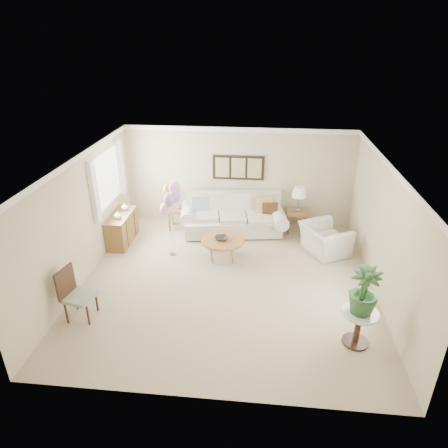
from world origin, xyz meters
name	(u,v)px	position (x,y,z in m)	size (l,w,h in m)	color
ground_plane	(227,281)	(0.00, 0.00, 0.00)	(6.00, 6.00, 0.00)	tan
room_shell	(223,209)	(-0.11, 0.09, 1.63)	(6.04, 6.04, 2.60)	#C6B88F
wall_art_triptych	(238,168)	(0.00, 2.96, 1.55)	(1.35, 0.06, 0.65)	black
sofa	(233,218)	(-0.08, 2.34, 0.39)	(2.85, 1.38, 1.00)	beige
end_table_left	(179,211)	(-1.52, 2.39, 0.49)	(0.54, 0.49, 0.58)	brown
end_table_right	(297,214)	(1.58, 2.52, 0.50)	(0.54, 0.50, 0.59)	brown
lamp_left	(178,192)	(-1.52, 2.39, 1.03)	(0.33, 0.33, 0.59)	gray
lamp_right	(299,193)	(1.58, 2.52, 1.09)	(0.37, 0.37, 0.64)	gray
coffee_table	(223,241)	(-0.20, 0.95, 0.46)	(0.99, 0.99, 0.50)	#A16141
decor_bowl	(221,238)	(-0.22, 0.92, 0.54)	(0.29, 0.29, 0.07)	#2B2722
armchair	(325,239)	(2.16, 1.48, 0.34)	(1.06, 0.92, 0.69)	beige
side_table	(359,320)	(2.33, -1.61, 0.49)	(0.60, 0.60, 0.65)	silver
potted_plant	(364,291)	(2.32, -1.61, 1.06)	(0.47, 0.47, 0.83)	#1E4A1D
accent_chair	(75,293)	(-2.62, -1.42, 0.53)	(0.59, 0.59, 1.02)	gray
credenza	(122,228)	(-2.76, 1.50, 0.37)	(0.46, 1.20, 0.74)	brown
vase_white	(118,215)	(-2.74, 1.28, 0.83)	(0.18, 0.18, 0.19)	silver
vase_sage	(125,207)	(-2.74, 1.78, 0.83)	(0.18, 0.18, 0.18)	#B5BCB1
balloon_cluster	(171,197)	(-1.36, 0.99, 1.47)	(0.47, 0.51, 1.81)	gray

